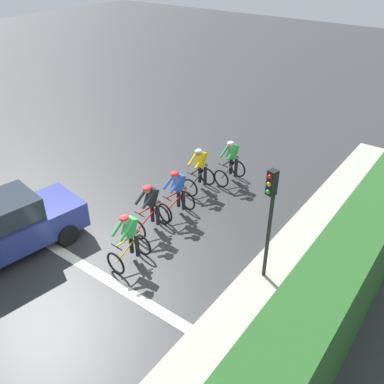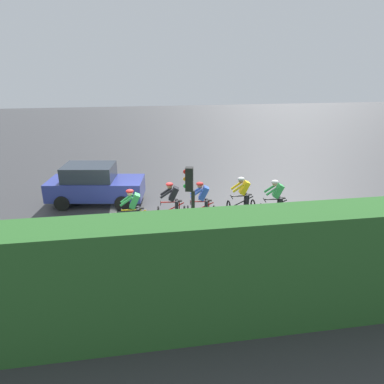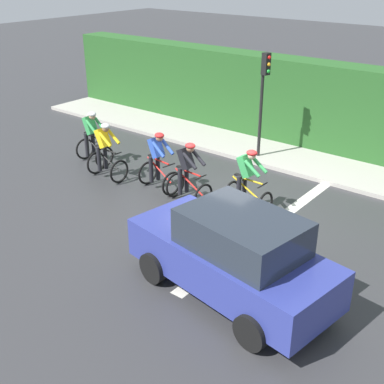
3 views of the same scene
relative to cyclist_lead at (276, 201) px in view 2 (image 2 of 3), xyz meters
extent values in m
plane|color=#333335|center=(-0.14, -5.11, -0.80)|extent=(80.00, 80.00, 0.00)
cube|color=#ADA89E|center=(4.36, -3.11, -0.74)|extent=(2.80, 18.36, 0.12)
cube|color=gray|center=(5.26, -3.11, -0.59)|extent=(0.44, 18.36, 0.41)
cube|color=#265623|center=(5.56, -3.11, 0.63)|extent=(1.10, 18.36, 2.86)
cube|color=silver|center=(-0.14, -6.41, -0.79)|extent=(7.00, 0.30, 0.01)
torus|color=black|center=(-0.06, -0.55, -0.46)|extent=(0.68, 0.13, 0.68)
torus|color=black|center=(0.05, 0.47, -0.46)|extent=(0.68, 0.13, 0.68)
cylinder|color=black|center=(0.00, -0.04, -0.21)|extent=(0.15, 0.99, 0.51)
cylinder|color=black|center=(0.03, 0.27, -0.18)|extent=(0.04, 0.04, 0.55)
cylinder|color=black|center=(-0.01, -0.09, 0.07)|extent=(0.12, 0.71, 0.04)
cube|color=black|center=(0.03, 0.27, 0.11)|extent=(0.12, 0.23, 0.04)
cylinder|color=black|center=(-0.05, -0.45, 0.04)|extent=(0.42, 0.07, 0.03)
cube|color=green|center=(0.01, 0.06, 0.41)|extent=(0.34, 0.44, 0.57)
sphere|color=tan|center=(-0.01, -0.09, 0.72)|extent=(0.20, 0.20, 0.20)
ellipsoid|color=silver|center=(-0.01, -0.09, 0.79)|extent=(0.27, 0.30, 0.14)
cylinder|color=black|center=(0.14, 0.15, -0.23)|extent=(0.12, 0.12, 0.74)
cylinder|color=black|center=(-0.10, 0.18, -0.23)|extent=(0.12, 0.12, 0.74)
cylinder|color=green|center=(0.14, -0.24, 0.47)|extent=(0.14, 0.48, 0.37)
cylinder|color=green|center=(-0.18, -0.21, 0.47)|extent=(0.14, 0.48, 0.37)
torus|color=black|center=(-0.58, -1.74, -0.46)|extent=(0.68, 0.09, 0.68)
torus|color=black|center=(-0.54, -0.72, -0.46)|extent=(0.68, 0.09, 0.68)
cylinder|color=black|center=(-0.56, -1.23, -0.21)|extent=(0.08, 0.99, 0.51)
cylinder|color=black|center=(-0.55, -0.92, -0.18)|extent=(0.04, 0.04, 0.55)
cylinder|color=black|center=(-0.56, -1.28, 0.07)|extent=(0.07, 0.72, 0.04)
cube|color=black|center=(-0.55, -0.92, 0.11)|extent=(0.11, 0.22, 0.04)
cylinder|color=black|center=(-0.58, -1.63, 0.04)|extent=(0.42, 0.05, 0.03)
cube|color=yellow|center=(-0.56, -1.12, 0.41)|extent=(0.32, 0.42, 0.57)
sphere|color=#9E7051|center=(-0.56, -1.28, 0.72)|extent=(0.20, 0.20, 0.20)
ellipsoid|color=silver|center=(-0.56, -1.28, 0.79)|extent=(0.25, 0.29, 0.14)
cylinder|color=black|center=(-0.43, -1.03, -0.23)|extent=(0.12, 0.12, 0.74)
cylinder|color=black|center=(-0.67, -1.02, -0.23)|extent=(0.12, 0.12, 0.74)
cylinder|color=yellow|center=(-0.41, -1.42, 0.47)|extent=(0.11, 0.48, 0.37)
cylinder|color=yellow|center=(-0.73, -1.40, 0.47)|extent=(0.11, 0.48, 0.37)
torus|color=black|center=(-0.29, -3.45, -0.46)|extent=(0.68, 0.16, 0.68)
torus|color=black|center=(-0.15, -2.44, -0.46)|extent=(0.68, 0.16, 0.68)
cylinder|color=red|center=(-0.22, -2.95, -0.21)|extent=(0.19, 0.98, 0.51)
cylinder|color=red|center=(-0.18, -2.64, -0.18)|extent=(0.04, 0.04, 0.55)
cylinder|color=red|center=(-0.23, -3.00, 0.07)|extent=(0.15, 0.71, 0.04)
cube|color=black|center=(-0.18, -2.64, 0.11)|extent=(0.13, 0.23, 0.04)
cylinder|color=black|center=(-0.28, -3.35, 0.04)|extent=(0.42, 0.09, 0.03)
cube|color=#2D51B7|center=(-0.21, -2.85, 0.41)|extent=(0.36, 0.45, 0.57)
sphere|color=#9E7051|center=(-0.23, -3.00, 0.72)|extent=(0.20, 0.20, 0.20)
ellipsoid|color=red|center=(-0.23, -3.00, 0.79)|extent=(0.28, 0.31, 0.14)
cylinder|color=black|center=(-0.07, -2.76, -0.23)|extent=(0.12, 0.12, 0.74)
cylinder|color=black|center=(-0.31, -2.73, -0.23)|extent=(0.12, 0.12, 0.74)
cylinder|color=#2D51B7|center=(-0.09, -3.15, 0.47)|extent=(0.16, 0.49, 0.37)
cylinder|color=#2D51B7|center=(-0.41, -3.10, 0.47)|extent=(0.16, 0.49, 0.37)
torus|color=black|center=(-0.39, -4.60, -0.46)|extent=(0.68, 0.12, 0.68)
torus|color=black|center=(-0.30, -3.58, -0.46)|extent=(0.68, 0.12, 0.68)
cylinder|color=red|center=(-0.35, -4.09, -0.21)|extent=(0.13, 0.99, 0.51)
cylinder|color=red|center=(-0.32, -3.78, -0.18)|extent=(0.04, 0.04, 0.55)
cylinder|color=red|center=(-0.35, -4.14, 0.07)|extent=(0.11, 0.72, 0.04)
cube|color=black|center=(-0.32, -3.78, 0.11)|extent=(0.12, 0.23, 0.04)
cylinder|color=black|center=(-0.38, -4.49, 0.04)|extent=(0.42, 0.07, 0.03)
cube|color=black|center=(-0.34, -3.99, 0.41)|extent=(0.34, 0.44, 0.57)
sphere|color=#9E7051|center=(-0.35, -4.14, 0.72)|extent=(0.20, 0.20, 0.20)
ellipsoid|color=red|center=(-0.35, -4.14, 0.79)|extent=(0.26, 0.30, 0.14)
cylinder|color=black|center=(-0.21, -3.90, -0.23)|extent=(0.12, 0.12, 0.74)
cylinder|color=black|center=(-0.45, -3.87, -0.23)|extent=(0.12, 0.12, 0.74)
cylinder|color=black|center=(-0.20, -4.28, 0.47)|extent=(0.13, 0.48, 0.37)
cylinder|color=black|center=(-0.52, -4.26, 0.47)|extent=(0.13, 0.48, 0.37)
torus|color=black|center=(0.16, -6.07, -0.46)|extent=(0.68, 0.08, 0.68)
torus|color=black|center=(0.20, -5.05, -0.46)|extent=(0.68, 0.08, 0.68)
cylinder|color=gold|center=(0.18, -5.56, -0.21)|extent=(0.08, 0.99, 0.51)
cylinder|color=gold|center=(0.19, -5.26, -0.18)|extent=(0.04, 0.04, 0.55)
cylinder|color=gold|center=(0.18, -5.61, 0.07)|extent=(0.07, 0.72, 0.04)
cube|color=black|center=(0.19, -5.26, 0.11)|extent=(0.11, 0.22, 0.04)
cylinder|color=black|center=(0.17, -5.97, 0.04)|extent=(0.42, 0.05, 0.03)
cube|color=green|center=(0.19, -5.46, 0.41)|extent=(0.31, 0.42, 0.57)
sphere|color=beige|center=(0.18, -5.61, 0.72)|extent=(0.20, 0.20, 0.20)
ellipsoid|color=red|center=(0.18, -5.61, 0.79)|extent=(0.25, 0.29, 0.14)
cylinder|color=black|center=(0.31, -5.36, -0.23)|extent=(0.12, 0.12, 0.74)
cylinder|color=black|center=(0.07, -5.36, -0.23)|extent=(0.12, 0.12, 0.74)
cylinder|color=green|center=(0.34, -5.75, 0.47)|extent=(0.11, 0.48, 0.37)
cylinder|color=green|center=(0.02, -5.74, 0.47)|extent=(0.11, 0.48, 0.37)
cube|color=navy|center=(-2.92, -7.15, -0.10)|extent=(2.31, 4.31, 0.80)
cube|color=#262D38|center=(-2.95, -7.39, 0.63)|extent=(1.81, 2.34, 0.66)
cylinder|color=black|center=(-3.54, -5.76, -0.48)|extent=(0.32, 0.67, 0.64)
cylinder|color=black|center=(-1.90, -6.02, -0.48)|extent=(0.32, 0.67, 0.64)
cylinder|color=black|center=(-3.93, -8.27, -0.48)|extent=(0.32, 0.67, 0.64)
cylinder|color=black|center=(-2.29, -8.53, -0.48)|extent=(0.32, 0.67, 0.64)
cube|color=#EAEACC|center=(-3.11, -5.08, 0.00)|extent=(0.29, 0.12, 0.16)
cube|color=#EAEACC|center=(-2.10, -5.24, 0.00)|extent=(0.29, 0.12, 0.16)
cylinder|color=black|center=(3.47, -3.86, 0.55)|extent=(0.10, 0.10, 2.70)
cube|color=black|center=(3.45, -3.95, 2.22)|extent=(0.24, 0.24, 0.64)
sphere|color=red|center=(3.42, -4.06, 2.42)|extent=(0.11, 0.11, 0.11)
sphere|color=orange|center=(3.42, -4.06, 2.22)|extent=(0.11, 0.11, 0.11)
sphere|color=green|center=(3.42, -4.06, 2.02)|extent=(0.11, 0.11, 0.11)
camera|label=1|loc=(6.82, -11.59, 7.04)|focal=38.55mm
camera|label=2|loc=(12.08, -5.25, 5.09)|focal=32.70mm
camera|label=3|loc=(-9.56, -11.51, 5.05)|focal=46.86mm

